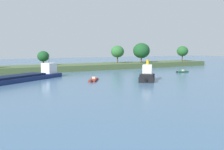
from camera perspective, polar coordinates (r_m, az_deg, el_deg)
treeline_island at (r=101.85m, az=-0.22°, el=2.68°), size 97.40×13.90×10.14m
cargo_barge at (r=64.43m, az=-21.00°, el=-0.70°), size 29.06×21.19×5.63m
fishing_skiff at (r=87.17m, az=15.35°, el=0.70°), size 4.55×1.60×0.96m
small_motorboat at (r=62.55m, az=-4.14°, el=-1.07°), size 4.68×5.70×0.98m
tugboat at (r=63.44m, az=7.82°, el=-0.06°), size 9.07×9.67×5.07m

